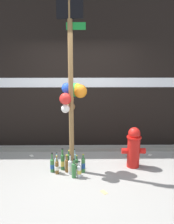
# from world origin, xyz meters

# --- Properties ---
(ground_plane) EXTENTS (14.00, 14.00, 0.00)m
(ground_plane) POSITION_xyz_m (0.00, 0.00, 0.00)
(ground_plane) COLOR gray
(building_wall) EXTENTS (10.00, 0.21, 3.81)m
(building_wall) POSITION_xyz_m (0.00, 1.66, 1.90)
(building_wall) COLOR black
(building_wall) RESTS_ON ground_plane
(curb_strip) EXTENTS (8.00, 0.12, 0.08)m
(curb_strip) POSITION_xyz_m (0.00, 1.20, 0.04)
(curb_strip) COLOR slate
(curb_strip) RESTS_ON ground_plane
(memorial_post) EXTENTS (0.51, 0.49, 3.08)m
(memorial_post) POSITION_xyz_m (-0.13, 0.27, 1.65)
(memorial_post) COLOR olive
(memorial_post) RESTS_ON ground_plane
(fire_hydrant) EXTENTS (0.46, 0.28, 0.80)m
(fire_hydrant) POSITION_xyz_m (1.04, 0.37, 0.40)
(fire_hydrant) COLOR red
(fire_hydrant) RESTS_ON ground_plane
(bottle_0) EXTENTS (0.07, 0.07, 0.43)m
(bottle_0) POSITION_xyz_m (-0.33, 0.25, 0.16)
(bottle_0) COLOR #337038
(bottle_0) RESTS_ON ground_plane
(bottle_1) EXTENTS (0.06, 0.06, 0.31)m
(bottle_1) POSITION_xyz_m (-0.45, 0.35, 0.12)
(bottle_1) COLOR #93CCE0
(bottle_1) RESTS_ON ground_plane
(bottle_2) EXTENTS (0.07, 0.07, 0.36)m
(bottle_2) POSITION_xyz_m (-0.42, 0.08, 0.13)
(bottle_2) COLOR brown
(bottle_2) RESTS_ON ground_plane
(bottle_3) EXTENTS (0.08, 0.08, 0.35)m
(bottle_3) POSITION_xyz_m (-0.21, 0.36, 0.14)
(bottle_3) COLOR #337038
(bottle_3) RESTS_ON ground_plane
(bottle_4) EXTENTS (0.07, 0.07, 0.36)m
(bottle_4) POSITION_xyz_m (0.06, 0.14, 0.15)
(bottle_4) COLOR #337038
(bottle_4) RESTS_ON ground_plane
(bottle_5) EXTENTS (0.07, 0.07, 0.28)m
(bottle_5) POSITION_xyz_m (-0.07, 0.28, 0.11)
(bottle_5) COLOR #337038
(bottle_5) RESTS_ON ground_plane
(bottle_6) EXTENTS (0.08, 0.08, 0.37)m
(bottle_6) POSITION_xyz_m (-0.52, 0.16, 0.14)
(bottle_6) COLOR #337038
(bottle_6) RESTS_ON ground_plane
(bottle_7) EXTENTS (0.07, 0.07, 0.34)m
(bottle_7) POSITION_xyz_m (-0.25, 0.16, 0.14)
(bottle_7) COLOR brown
(bottle_7) RESTS_ON ground_plane
(bottle_8) EXTENTS (0.08, 0.08, 0.37)m
(bottle_8) POSITION_xyz_m (-0.18, 0.08, 0.14)
(bottle_8) COLOR silver
(bottle_8) RESTS_ON ground_plane
(bottle_9) EXTENTS (0.06, 0.06, 0.37)m
(bottle_9) POSITION_xyz_m (-0.11, 0.37, 0.15)
(bottle_9) COLOR #93CCE0
(bottle_9) RESTS_ON ground_plane
(bottle_10) EXTENTS (0.08, 0.08, 0.30)m
(bottle_10) POSITION_xyz_m (-0.01, -0.05, 0.12)
(bottle_10) COLOR silver
(bottle_10) RESTS_ON ground_plane
(bottle_11) EXTENTS (0.08, 0.08, 0.36)m
(bottle_11) POSITION_xyz_m (-0.11, -0.07, 0.15)
(bottle_11) COLOR #337038
(bottle_11) RESTS_ON ground_plane
(litter_0) EXTENTS (0.12, 0.13, 0.01)m
(litter_0) POSITION_xyz_m (1.52, 0.93, 0.00)
(litter_0) COLOR silver
(litter_0) RESTS_ON ground_plane
(litter_1) EXTENTS (0.13, 0.12, 0.01)m
(litter_1) POSITION_xyz_m (-0.47, 0.36, 0.00)
(litter_1) COLOR silver
(litter_1) RESTS_ON ground_plane
(litter_2) EXTENTS (0.13, 0.15, 0.01)m
(litter_2) POSITION_xyz_m (0.39, -0.56, 0.00)
(litter_2) COLOR tan
(litter_2) RESTS_ON ground_plane
(litter_3) EXTENTS (0.12, 0.13, 0.01)m
(litter_3) POSITION_xyz_m (-1.07, 0.92, 0.00)
(litter_3) COLOR silver
(litter_3) RESTS_ON ground_plane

